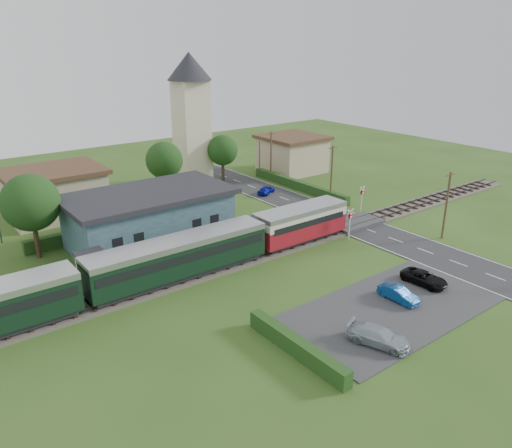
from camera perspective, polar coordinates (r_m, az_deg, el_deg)
ground at (r=47.80m, az=4.96°, el=-3.36°), size 120.00×120.00×0.00m
railway_track at (r=49.12m, az=3.40°, el=-2.50°), size 76.00×3.20×0.49m
road at (r=54.56m, az=12.80°, el=-0.69°), size 6.00×70.00×0.05m
car_park at (r=39.61m, az=15.12°, el=-9.34°), size 17.00×9.00×0.08m
crossing_deck at (r=55.69m, az=11.26°, el=0.09°), size 6.20×3.40×0.45m
platform at (r=46.31m, az=-8.69°, el=-4.04°), size 30.00×3.00×0.45m
equipment_hut at (r=42.89m, az=-18.20°, el=-4.73°), size 2.30×2.30×2.55m
station_building at (r=50.24m, az=-12.05°, el=0.76°), size 16.00×9.00×5.30m
train at (r=40.95m, az=-12.66°, el=-4.71°), size 43.20×2.90×3.40m
church_tower at (r=70.01m, az=-7.45°, el=12.91°), size 6.00×6.00×17.60m
house_west at (r=61.27m, az=-22.04°, el=3.37°), size 10.80×8.80×5.50m
house_east at (r=76.75m, az=4.16°, el=8.05°), size 8.80×8.80×5.50m
hedge_carpark at (r=33.21m, az=4.68°, el=-13.80°), size 0.80×9.00×1.20m
hedge_roadside at (r=67.75m, az=4.88°, el=4.43°), size 0.80×18.00×1.20m
hedge_station at (r=54.82m, az=-13.95°, el=0.01°), size 22.00×0.80×1.30m
tree_a at (r=49.17m, az=-24.37°, el=2.22°), size 5.20×5.20×8.00m
tree_b at (r=63.33m, az=-10.44°, el=7.15°), size 4.60×4.60×7.34m
tree_c at (r=69.99m, az=-3.84°, el=8.40°), size 4.20×4.20×6.78m
utility_pole_b at (r=53.40m, az=20.93°, el=2.07°), size 1.40×0.22×7.00m
utility_pole_c at (r=62.81m, az=8.63°, el=5.84°), size 1.40×0.22×7.00m
utility_pole_d at (r=71.42m, az=1.71°, el=7.84°), size 1.40×0.22×7.00m
crossing_signal_near at (r=51.00m, az=10.70°, el=0.50°), size 0.84×0.28×3.28m
crossing_signal_far at (r=59.16m, az=12.01°, el=3.21°), size 0.84×0.28×3.28m
streetlamp_east at (r=76.47m, az=0.39°, el=8.25°), size 0.30×0.30×5.15m
car_on_road at (r=65.53m, az=1.18°, el=3.92°), size 3.34×2.42×1.06m
car_park_blue at (r=40.64m, az=15.97°, el=-7.68°), size 1.24×3.36×1.10m
car_park_silver at (r=34.89m, az=13.82°, el=-12.35°), size 3.11×4.57×1.23m
car_park_dark at (r=43.82m, az=18.68°, el=-5.87°), size 2.03×3.97×1.07m
pedestrian_near at (r=48.53m, az=-2.88°, el=-1.39°), size 0.60×0.44×1.50m
pedestrian_far at (r=43.57m, az=-14.16°, el=-4.68°), size 0.70×0.83×1.50m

